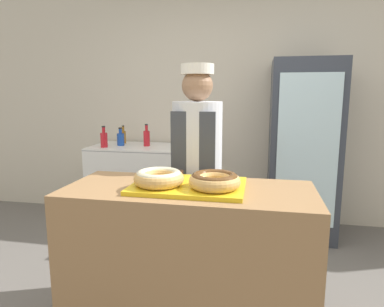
% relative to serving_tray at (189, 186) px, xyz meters
% --- Properties ---
extents(wall_back, '(8.00, 0.06, 2.70)m').
position_rel_serving_tray_xyz_m(wall_back, '(0.00, 2.13, 0.40)').
color(wall_back, beige).
rests_on(wall_back, ground_plane).
extents(display_counter, '(1.41, 0.60, 0.93)m').
position_rel_serving_tray_xyz_m(display_counter, '(0.00, 0.00, -0.48)').
color(display_counter, '#997047').
rests_on(display_counter, ground_plane).
extents(serving_tray, '(0.63, 0.44, 0.02)m').
position_rel_serving_tray_xyz_m(serving_tray, '(0.00, 0.00, 0.00)').
color(serving_tray, yellow).
rests_on(serving_tray, display_counter).
extents(donut_light_glaze, '(0.28, 0.28, 0.08)m').
position_rel_serving_tray_xyz_m(donut_light_glaze, '(-0.15, -0.06, 0.06)').
color(donut_light_glaze, tan).
rests_on(donut_light_glaze, serving_tray).
extents(donut_chocolate_glaze, '(0.28, 0.28, 0.08)m').
position_rel_serving_tray_xyz_m(donut_chocolate_glaze, '(0.15, -0.06, 0.06)').
color(donut_chocolate_glaze, tan).
rests_on(donut_chocolate_glaze, serving_tray).
extents(brownie_back_left, '(0.08, 0.08, 0.03)m').
position_rel_serving_tray_xyz_m(brownie_back_left, '(-0.12, 0.17, 0.03)').
color(brownie_back_left, black).
rests_on(brownie_back_left, serving_tray).
extents(brownie_back_right, '(0.08, 0.08, 0.03)m').
position_rel_serving_tray_xyz_m(brownie_back_right, '(0.12, 0.17, 0.03)').
color(brownie_back_right, black).
rests_on(brownie_back_right, serving_tray).
extents(baker_person, '(0.35, 0.35, 1.66)m').
position_rel_serving_tray_xyz_m(baker_person, '(-0.05, 0.53, -0.07)').
color(baker_person, '#4C4C51').
rests_on(baker_person, ground_plane).
extents(beverage_fridge, '(0.67, 0.65, 1.79)m').
position_rel_serving_tray_xyz_m(beverage_fridge, '(0.82, 1.75, -0.05)').
color(beverage_fridge, '#333842').
rests_on(beverage_fridge, ground_plane).
extents(chest_freezer, '(1.04, 0.64, 0.88)m').
position_rel_serving_tray_xyz_m(chest_freezer, '(-0.93, 1.75, -0.50)').
color(chest_freezer, white).
rests_on(chest_freezer, ground_plane).
extents(bottle_blue, '(0.08, 0.08, 0.20)m').
position_rel_serving_tray_xyz_m(bottle_blue, '(-1.14, 1.74, 0.02)').
color(bottle_blue, '#1E4CB2').
rests_on(bottle_blue, chest_freezer).
extents(bottle_red, '(0.07, 0.07, 0.24)m').
position_rel_serving_tray_xyz_m(bottle_red, '(-0.84, 1.76, 0.03)').
color(bottle_red, red).
rests_on(bottle_red, chest_freezer).
extents(bottle_red_b, '(0.08, 0.08, 0.23)m').
position_rel_serving_tray_xyz_m(bottle_red_b, '(-1.27, 1.58, 0.03)').
color(bottle_red_b, red).
rests_on(bottle_red_b, chest_freezer).
extents(bottle_amber, '(0.06, 0.06, 0.21)m').
position_rel_serving_tray_xyz_m(bottle_amber, '(-1.18, 1.90, 0.02)').
color(bottle_amber, '#99661E').
rests_on(bottle_amber, chest_freezer).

